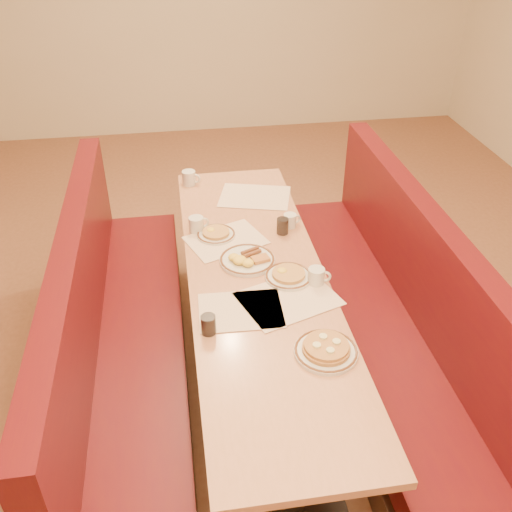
{
  "coord_description": "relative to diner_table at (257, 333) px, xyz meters",
  "views": [
    {
      "loc": [
        -0.37,
        -2.32,
        2.45
      ],
      "look_at": [
        0.0,
        0.04,
        0.85
      ],
      "focal_mm": 40.0,
      "sensor_mm": 36.0,
      "label": 1
    }
  ],
  "objects": [
    {
      "name": "ground",
      "position": [
        0.0,
        0.0,
        -0.37
      ],
      "size": [
        8.0,
        8.0,
        0.0
      ],
      "primitive_type": "plane",
      "color": "#9E6647",
      "rests_on": "ground"
    },
    {
      "name": "room_envelope",
      "position": [
        0.0,
        0.0,
        1.56
      ],
      "size": [
        6.04,
        8.04,
        2.82
      ],
      "color": "beige",
      "rests_on": "ground"
    },
    {
      "name": "diner_table",
      "position": [
        0.0,
        0.0,
        0.0
      ],
      "size": [
        0.7,
        2.5,
        0.75
      ],
      "color": "black",
      "rests_on": "ground"
    },
    {
      "name": "booth_left",
      "position": [
        -0.73,
        0.0,
        -0.01
      ],
      "size": [
        0.55,
        2.5,
        1.05
      ],
      "color": "#4C3326",
      "rests_on": "ground"
    },
    {
      "name": "booth_right",
      "position": [
        0.73,
        0.0,
        -0.01
      ],
      "size": [
        0.55,
        2.5,
        1.05
      ],
      "color": "#4C3326",
      "rests_on": "ground"
    },
    {
      "name": "placemat_near_left",
      "position": [
        -0.12,
        -0.26,
        0.38
      ],
      "size": [
        0.4,
        0.31,
        0.0
      ],
      "primitive_type": "cube",
      "rotation": [
        0.0,
        0.0,
        -0.04
      ],
      "color": "beige",
      "rests_on": "diner_table"
    },
    {
      "name": "placemat_near_right",
      "position": [
        0.12,
        -0.2,
        0.38
      ],
      "size": [
        0.53,
        0.47,
        0.0
      ],
      "primitive_type": "cube",
      "rotation": [
        0.0,
        0.0,
        0.34
      ],
      "color": "beige",
      "rests_on": "diner_table"
    },
    {
      "name": "placemat_far_left",
      "position": [
        -0.12,
        0.37,
        0.38
      ],
      "size": [
        0.49,
        0.43,
        0.0
      ],
      "primitive_type": "cube",
      "rotation": [
        0.0,
        0.0,
        0.37
      ],
      "color": "beige",
      "rests_on": "diner_table"
    },
    {
      "name": "placemat_far_right",
      "position": [
        0.12,
        0.86,
        0.38
      ],
      "size": [
        0.51,
        0.43,
        0.0
      ],
      "primitive_type": "cube",
      "rotation": [
        0.0,
        0.0,
        -0.27
      ],
      "color": "beige",
      "rests_on": "diner_table"
    },
    {
      "name": "pancake_plate",
      "position": [
        0.2,
        -0.6,
        0.4
      ],
      "size": [
        0.27,
        0.27,
        0.06
      ],
      "rotation": [
        0.0,
        0.0,
        -0.35
      ],
      "color": "silver",
      "rests_on": "diner_table"
    },
    {
      "name": "eggs_plate",
      "position": [
        -0.03,
        0.14,
        0.39
      ],
      "size": [
        0.29,
        0.29,
        0.06
      ],
      "rotation": [
        0.0,
        0.0,
        0.25
      ],
      "color": "silver",
      "rests_on": "diner_table"
    },
    {
      "name": "extra_plate_mid",
      "position": [
        0.15,
        -0.04,
        0.39
      ],
      "size": [
        0.24,
        0.24,
        0.05
      ],
      "rotation": [
        0.0,
        0.0,
        -0.03
      ],
      "color": "silver",
      "rests_on": "diner_table"
    },
    {
      "name": "extra_plate_far",
      "position": [
        -0.17,
        0.43,
        0.39
      ],
      "size": [
        0.22,
        0.22,
        0.04
      ],
      "rotation": [
        0.0,
        0.0,
        0.37
      ],
      "color": "silver",
      "rests_on": "diner_table"
    },
    {
      "name": "coffee_mug_a",
      "position": [
        0.28,
        -0.1,
        0.42
      ],
      "size": [
        0.12,
        0.08,
        0.09
      ],
      "rotation": [
        0.0,
        0.0,
        -0.21
      ],
      "color": "silver",
      "rests_on": "diner_table"
    },
    {
      "name": "coffee_mug_b",
      "position": [
        -0.27,
        0.49,
        0.42
      ],
      "size": [
        0.12,
        0.08,
        0.09
      ],
      "rotation": [
        0.0,
        0.0,
        0.29
      ],
      "color": "silver",
      "rests_on": "diner_table"
    },
    {
      "name": "coffee_mug_c",
      "position": [
        0.27,
        0.47,
        0.42
      ],
      "size": [
        0.1,
        0.07,
        0.08
      ],
      "rotation": [
        0.0,
        0.0,
        0.21
      ],
      "color": "silver",
      "rests_on": "diner_table"
    },
    {
      "name": "coffee_mug_d",
      "position": [
        -0.28,
        1.1,
        0.42
      ],
      "size": [
        0.12,
        0.09,
        0.09
      ],
      "rotation": [
        0.0,
        0.0,
        -0.41
      ],
      "color": "silver",
      "rests_on": "diner_table"
    },
    {
      "name": "soda_tumbler_near",
      "position": [
        -0.28,
        -0.39,
        0.42
      ],
      "size": [
        0.07,
        0.07,
        0.09
      ],
      "color": "black",
      "rests_on": "diner_table"
    },
    {
      "name": "soda_tumbler_mid",
      "position": [
        0.21,
        0.4,
        0.42
      ],
      "size": [
        0.07,
        0.07,
        0.09
      ],
      "color": "black",
      "rests_on": "diner_table"
    }
  ]
}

